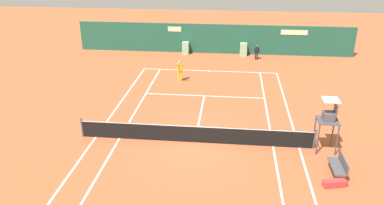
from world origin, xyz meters
name	(u,v)px	position (x,y,z in m)	size (l,w,h in m)	color
ground_plane	(196,137)	(0.00, 0.58, 0.00)	(80.00, 80.00, 0.01)	#B25633
tennis_net	(195,133)	(0.00, 0.00, 0.51)	(12.10, 0.10, 1.07)	#4C4C51
sponsor_back_wall	(214,39)	(0.02, 16.97, 1.29)	(25.00, 1.02, 2.66)	#1E5642
umpire_chair	(328,118)	(6.47, -0.12, 1.78)	(1.00, 1.00, 2.74)	#47474C
player_bench	(339,165)	(6.65, -2.27, 0.51)	(0.54, 1.49, 0.88)	#38383D
equipment_bag	(336,183)	(6.36, -3.18, 0.16)	(1.09, 0.52, 0.32)	#DB3838
player_on_baseline	(180,68)	(-2.02, 9.05, 1.00)	(0.49, 0.86, 1.87)	yellow
ball_kid_left_post	(257,51)	(3.87, 15.31, 0.73)	(0.42, 0.19, 1.27)	black
tennis_ball_mid_court	(211,81)	(0.30, 9.19, 0.03)	(0.07, 0.07, 0.07)	#CCE033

